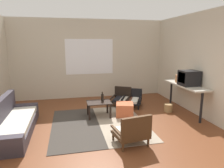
# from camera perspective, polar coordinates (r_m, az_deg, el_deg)

# --- Properties ---
(ground_plane) EXTENTS (7.80, 7.80, 0.00)m
(ground_plane) POSITION_cam_1_polar(r_m,az_deg,el_deg) (4.45, -1.68, -13.75)
(ground_plane) COLOR brown
(far_wall_with_window) EXTENTS (5.60, 0.13, 2.70)m
(far_wall_with_window) POSITION_cam_1_polar(r_m,az_deg,el_deg) (7.07, -6.47, 7.08)
(far_wall_with_window) COLOR beige
(far_wall_with_window) RESTS_ON ground
(side_wall_right) EXTENTS (0.12, 6.60, 2.70)m
(side_wall_right) POSITION_cam_1_polar(r_m,az_deg,el_deg) (5.47, 26.15, 4.62)
(side_wall_right) COLOR beige
(side_wall_right) RESTS_ON ground
(area_rug) EXTENTS (2.19, 2.37, 0.01)m
(area_rug) POSITION_cam_1_polar(r_m,az_deg,el_deg) (4.88, -3.75, -11.30)
(area_rug) COLOR #38332D
(area_rug) RESTS_ON ground
(couch) EXTENTS (0.71, 2.08, 0.75)m
(couch) POSITION_cam_1_polar(r_m,az_deg,el_deg) (4.82, -26.61, -10.02)
(couch) COLOR #38333D
(couch) RESTS_ON ground
(coffee_table) EXTENTS (0.62, 0.48, 0.41)m
(coffee_table) POSITION_cam_1_polar(r_m,az_deg,el_deg) (5.24, -3.80, -5.98)
(coffee_table) COLOR black
(coffee_table) RESTS_ON ground
(armchair_by_window) EXTENTS (0.77, 0.80, 0.54)m
(armchair_by_window) POSITION_cam_1_polar(r_m,az_deg,el_deg) (6.26, 2.73, -3.87)
(armchair_by_window) COLOR black
(armchair_by_window) RESTS_ON ground
(armchair_striped_foreground) EXTENTS (0.69, 0.64, 0.62)m
(armchair_striped_foreground) POSITION_cam_1_polar(r_m,az_deg,el_deg) (3.87, 5.84, -13.25)
(armchair_striped_foreground) COLOR #472D19
(armchair_striped_foreground) RESTS_ON ground
(armchair_corner) EXTENTS (0.78, 0.82, 0.50)m
(armchair_corner) POSITION_cam_1_polar(r_m,az_deg,el_deg) (6.21, 5.75, -4.22)
(armchair_corner) COLOR black
(armchair_corner) RESTS_ON ground
(ottoman_orange) EXTENTS (0.54, 0.54, 0.35)m
(ottoman_orange) POSITION_cam_1_polar(r_m,az_deg,el_deg) (5.35, 3.61, -7.30)
(ottoman_orange) COLOR #BC5633
(ottoman_orange) RESTS_ON ground
(console_shelf) EXTENTS (0.46, 1.57, 0.81)m
(console_shelf) POSITION_cam_1_polar(r_m,az_deg,el_deg) (5.76, 20.15, -0.92)
(console_shelf) COLOR beige
(console_shelf) RESTS_ON ground
(crt_television) EXTENTS (0.45, 0.42, 0.39)m
(crt_television) POSITION_cam_1_polar(r_m,az_deg,el_deg) (5.59, 21.11, 1.60)
(crt_television) COLOR black
(crt_television) RESTS_ON console_shelf
(clay_vase) EXTENTS (0.23, 0.23, 0.32)m
(clay_vase) POSITION_cam_1_polar(r_m,az_deg,el_deg) (5.98, 18.69, 1.62)
(clay_vase) COLOR #A87047
(clay_vase) RESTS_ON console_shelf
(glass_bottle) EXTENTS (0.07, 0.07, 0.25)m
(glass_bottle) POSITION_cam_1_polar(r_m,az_deg,el_deg) (5.25, -2.77, -3.83)
(glass_bottle) COLOR black
(glass_bottle) RESTS_ON coffee_table
(wicker_basket) EXTENTS (0.24, 0.24, 0.22)m
(wicker_basket) POSITION_cam_1_polar(r_m,az_deg,el_deg) (5.89, 15.76, -6.57)
(wicker_basket) COLOR #9E7A4C
(wicker_basket) RESTS_ON ground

